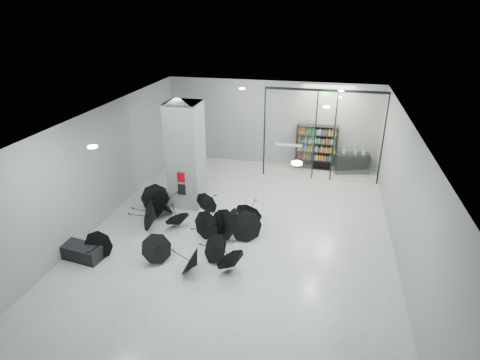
% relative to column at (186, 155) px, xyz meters
% --- Properties ---
extents(room, '(14.00, 14.02, 4.01)m').
position_rel_column_xyz_m(room, '(2.50, -2.00, 0.84)').
color(room, '#939694').
rests_on(room, ground).
extents(column, '(1.20, 1.20, 4.00)m').
position_rel_column_xyz_m(column, '(0.00, 0.00, 0.00)').
color(column, slate).
rests_on(column, ground).
extents(fire_cabinet, '(0.28, 0.04, 0.38)m').
position_rel_column_xyz_m(fire_cabinet, '(0.00, -0.62, -0.65)').
color(fire_cabinet, '#A50A07').
rests_on(fire_cabinet, column).
extents(info_panel, '(0.30, 0.03, 0.42)m').
position_rel_column_xyz_m(info_panel, '(0.00, -0.62, -1.15)').
color(info_panel, black).
rests_on(info_panel, column).
extents(exit_sign, '(0.30, 0.06, 0.15)m').
position_rel_column_xyz_m(exit_sign, '(4.90, 3.30, 1.82)').
color(exit_sign, '#0CE533').
rests_on(exit_sign, room).
extents(glass_partition, '(5.06, 0.08, 4.00)m').
position_rel_column_xyz_m(glass_partition, '(4.89, 3.50, 0.18)').
color(glass_partition, silver).
rests_on(glass_partition, ground).
extents(bench, '(1.47, 0.79, 0.45)m').
position_rel_column_xyz_m(bench, '(-1.97, -4.29, -1.77)').
color(bench, black).
rests_on(bench, ground).
extents(bookshelf, '(1.91, 0.42, 2.10)m').
position_rel_column_xyz_m(bookshelf, '(4.67, 4.75, -0.95)').
color(bookshelf, black).
rests_on(bookshelf, ground).
extents(shop_counter, '(1.63, 0.94, 0.92)m').
position_rel_column_xyz_m(shop_counter, '(6.34, 4.62, -1.54)').
color(shop_counter, black).
rests_on(shop_counter, ground).
extents(umbrella_cluster, '(5.32, 4.53, 1.31)m').
position_rel_column_xyz_m(umbrella_cluster, '(0.93, -2.20, -1.70)').
color(umbrella_cluster, black).
rests_on(umbrella_cluster, ground).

